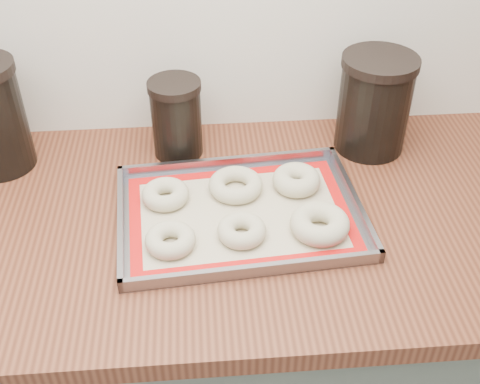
{
  "coord_description": "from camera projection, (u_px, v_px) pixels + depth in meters",
  "views": [
    {
      "loc": [
        -0.03,
        0.79,
        1.65
      ],
      "look_at": [
        0.04,
        1.66,
        0.96
      ],
      "focal_mm": 45.0,
      "sensor_mm": 36.0,
      "label": 1
    }
  ],
  "objects": [
    {
      "name": "countertop",
      "position": [
        218.0,
        221.0,
        1.17
      ],
      "size": [
        3.06,
        0.68,
        0.04
      ],
      "primitive_type": "cube",
      "color": "brown",
      "rests_on": "cabinet"
    },
    {
      "name": "bagel_front_left",
      "position": [
        170.0,
        240.0,
        1.07
      ],
      "size": [
        0.12,
        0.12,
        0.03
      ],
      "primitive_type": "torus",
      "rotation": [
        0.0,
        0.0,
        0.35
      ],
      "color": "beige",
      "rests_on": "baking_mat"
    },
    {
      "name": "canister_right",
      "position": [
        374.0,
        103.0,
        1.28
      ],
      "size": [
        0.16,
        0.16,
        0.21
      ],
      "color": "black",
      "rests_on": "countertop"
    },
    {
      "name": "baking_mat",
      "position": [
        240.0,
        214.0,
        1.15
      ],
      "size": [
        0.44,
        0.32,
        0.0
      ],
      "rotation": [
        0.0,
        0.0,
        0.08
      ],
      "color": "#C6B793",
      "rests_on": "baking_tray"
    },
    {
      "name": "cabinet",
      "position": [
        222.0,
        361.0,
        1.45
      ],
      "size": [
        3.0,
        0.65,
        0.86
      ],
      "primitive_type": "cube",
      "color": "#5F6A5E",
      "rests_on": "floor"
    },
    {
      "name": "bagel_back_mid",
      "position": [
        236.0,
        185.0,
        1.2
      ],
      "size": [
        0.13,
        0.13,
        0.03
      ],
      "primitive_type": "torus",
      "rotation": [
        0.0,
        0.0,
        -0.18
      ],
      "color": "beige",
      "rests_on": "baking_mat"
    },
    {
      "name": "baking_tray",
      "position": [
        240.0,
        214.0,
        1.15
      ],
      "size": [
        0.48,
        0.36,
        0.03
      ],
      "rotation": [
        0.0,
        0.0,
        0.08
      ],
      "color": "gray",
      "rests_on": "countertop"
    },
    {
      "name": "canister_mid",
      "position": [
        176.0,
        118.0,
        1.27
      ],
      "size": [
        0.11,
        0.11,
        0.17
      ],
      "color": "black",
      "rests_on": "countertop"
    },
    {
      "name": "bagel_back_left",
      "position": [
        165.0,
        194.0,
        1.17
      ],
      "size": [
        0.12,
        0.12,
        0.03
      ],
      "primitive_type": "torus",
      "rotation": [
        0.0,
        0.0,
        0.38
      ],
      "color": "beige",
      "rests_on": "baking_mat"
    },
    {
      "name": "bagel_front_right",
      "position": [
        320.0,
        224.0,
        1.1
      ],
      "size": [
        0.13,
        0.13,
        0.04
      ],
      "primitive_type": "torus",
      "rotation": [
        0.0,
        0.0,
        0.24
      ],
      "color": "beige",
      "rests_on": "baking_mat"
    },
    {
      "name": "bagel_back_right",
      "position": [
        296.0,
        180.0,
        1.21
      ],
      "size": [
        0.11,
        0.11,
        0.04
      ],
      "primitive_type": "torus",
      "rotation": [
        0.0,
        0.0,
        -0.14
      ],
      "color": "beige",
      "rests_on": "baking_mat"
    },
    {
      "name": "bagel_front_mid",
      "position": [
        242.0,
        231.0,
        1.09
      ],
      "size": [
        0.1,
        0.1,
        0.03
      ],
      "primitive_type": "torus",
      "rotation": [
        0.0,
        0.0,
        -0.13
      ],
      "color": "beige",
      "rests_on": "baking_mat"
    }
  ]
}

